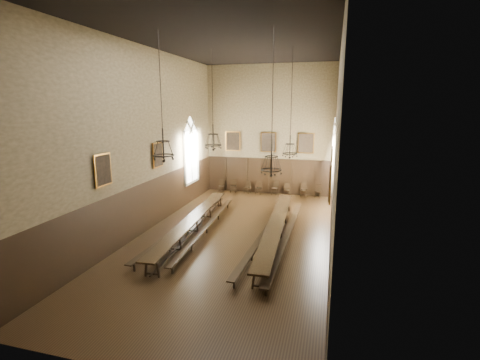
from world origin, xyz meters
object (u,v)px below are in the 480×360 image
at_px(bench_left_outer, 187,226).
at_px(bench_right_inner, 265,235).
at_px(bench_right_outer, 286,237).
at_px(chandelier_back_right, 290,145).
at_px(chair_2, 247,190).
at_px(chair_3, 259,190).
at_px(table_left, 193,225).
at_px(chandelier_front_left, 163,147).
at_px(chair_5, 287,192).
at_px(bench_left_inner, 207,228).
at_px(chandelier_front_right, 271,160).
at_px(chair_4, 275,191).
at_px(chair_6, 304,192).
at_px(chandelier_back_left, 213,139).
at_px(chair_7, 318,194).
at_px(table_right, 276,231).
at_px(chair_0, 221,188).
at_px(chair_1, 233,188).

distance_m(bench_left_outer, bench_right_inner, 4.05).
bearing_deg(bench_right_outer, chandelier_back_right, 95.95).
xyz_separation_m(chair_2, chair_3, (0.85, -0.01, 0.02)).
bearing_deg(bench_left_outer, chair_2, 82.63).
xyz_separation_m(table_left, chandelier_front_left, (0.03, -2.77, 4.19)).
relative_size(bench_left_outer, chair_5, 11.62).
bearing_deg(bench_left_inner, bench_right_inner, -3.48).
bearing_deg(chair_3, chandelier_front_right, -66.81).
height_order(chair_2, chair_4, chair_4).
xyz_separation_m(table_left, chandelier_front_right, (4.23, -2.09, 3.74)).
distance_m(chair_6, chandelier_back_left, 8.75).
bearing_deg(chandelier_back_right, bench_right_inner, -107.11).
bearing_deg(chandelier_back_right, chair_7, 78.42).
relative_size(bench_right_inner, chair_6, 10.04).
relative_size(bench_left_inner, chair_7, 10.60).
bearing_deg(chair_6, table_right, -103.33).
xyz_separation_m(table_right, chandelier_front_right, (0.13, -2.36, 3.73)).
bearing_deg(chair_0, chair_7, -7.40).
relative_size(chair_2, chair_3, 0.94).
height_order(chair_4, chandelier_back_left, chandelier_back_left).
bearing_deg(bench_left_inner, chandelier_front_left, -102.30).
relative_size(bench_right_inner, bench_right_outer, 0.98).
xyz_separation_m(bench_right_inner, bench_right_outer, (1.02, -0.09, 0.01)).
relative_size(bench_right_inner, chair_5, 11.66).
bearing_deg(bench_left_outer, chair_5, 64.98).
relative_size(chair_5, chandelier_front_left, 0.18).
relative_size(table_left, chair_7, 11.50).
xyz_separation_m(chair_6, chair_7, (0.96, -0.02, -0.03)).
xyz_separation_m(table_right, chair_1, (-4.48, 8.24, -0.11)).
distance_m(chair_0, chandelier_front_left, 12.18).
bearing_deg(chair_0, chair_5, -7.05).
bearing_deg(chandelier_front_left, bench_right_outer, 29.88).
height_order(bench_left_outer, chandelier_back_left, chandelier_back_left).
relative_size(chair_0, chair_1, 0.86).
distance_m(chair_2, chandelier_back_right, 8.18).
bearing_deg(chandelier_back_right, table_left, -150.98).
height_order(bench_left_inner, chair_2, chair_2).
bearing_deg(bench_left_inner, chair_4, 76.56).
relative_size(bench_left_outer, chandelier_front_left, 2.04).
distance_m(bench_left_outer, chandelier_front_left, 5.23).
distance_m(bench_right_inner, chair_1, 9.42).
height_order(chandelier_back_left, chandelier_front_right, same).
relative_size(chair_2, chandelier_front_right, 0.16).
xyz_separation_m(bench_right_outer, chair_4, (-1.97, 8.72, 0.01)).
relative_size(table_right, chair_1, 10.51).
height_order(chair_2, chair_7, chair_7).
bearing_deg(chandelier_front_right, chair_5, 93.76).
bearing_deg(chair_4, chair_6, 18.17).
bearing_deg(chandelier_front_right, bench_right_outer, 77.83).
relative_size(table_left, chair_4, 10.44).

